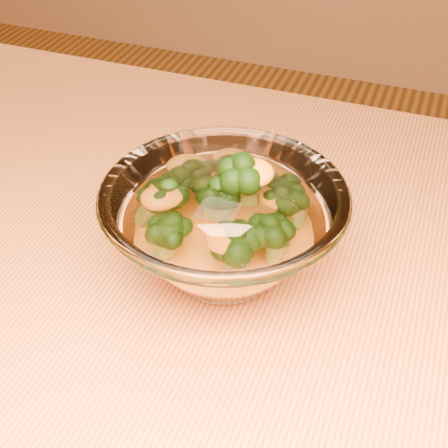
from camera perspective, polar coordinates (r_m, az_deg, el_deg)
The scene contains 4 objects.
table at distance 0.63m, azimuth -2.39°, elevation -12.85°, with size 1.20×0.80×0.75m.
glass_bowl at distance 0.55m, azimuth 0.00°, elevation -0.38°, with size 0.22×0.22×0.10m.
cheese_sauce at distance 0.56m, azimuth 0.00°, elevation -1.95°, with size 0.11×0.11×0.03m, color orange.
broccoli_heap at distance 0.55m, azimuth -0.34°, elevation 1.66°, with size 0.14×0.14×0.08m.
Camera 1 is at (0.16, -0.35, 1.15)m, focal length 50.00 mm.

